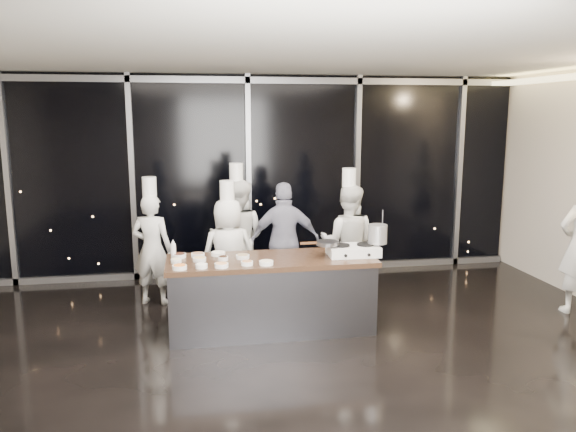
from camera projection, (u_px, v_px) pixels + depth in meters
name	position (u px, v px, depth m)	size (l,w,h in m)	color
ground	(283.00, 362.00, 5.94)	(9.00, 9.00, 0.00)	black
room_shell	(301.00, 149.00, 5.57)	(9.02, 7.02, 3.21)	beige
window_wall	(248.00, 176.00, 8.98)	(8.90, 0.11, 3.20)	black
demo_counter	(271.00, 294.00, 6.73)	(2.46, 0.86, 0.90)	#38373C
stove	(353.00, 250.00, 6.78)	(0.62, 0.41, 0.14)	white
frying_pan	(327.00, 243.00, 6.71)	(0.47, 0.28, 0.05)	slate
stock_pot	(378.00, 234.00, 6.78)	(0.23, 0.23, 0.23)	#ACACAF
prep_bowls	(213.00, 260.00, 6.48)	(1.15, 0.70, 0.05)	white
squeeze_bottle	(173.00, 249.00, 6.65)	(0.06, 0.06, 0.22)	white
chef_far_left	(152.00, 248.00, 7.65)	(0.64, 0.51, 1.76)	silver
chef_left	(228.00, 253.00, 7.44)	(0.81, 0.60, 1.73)	silver
chef_center	(237.00, 238.00, 7.94)	(0.97, 0.85, 1.92)	silver
guest	(285.00, 241.00, 7.84)	(1.00, 0.47, 1.66)	#16183D
chef_right	(348.00, 242.00, 7.82)	(0.96, 0.86, 1.86)	silver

